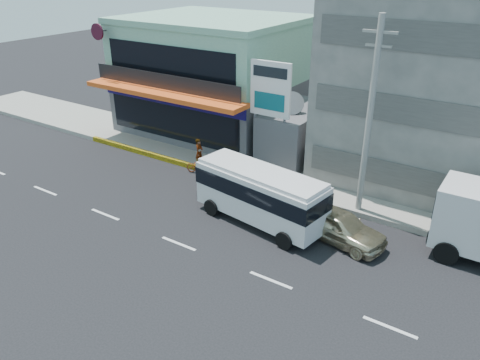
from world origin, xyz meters
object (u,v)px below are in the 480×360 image
at_px(billboard, 270,96).
at_px(minibus, 260,192).
at_px(shop_building, 214,79).
at_px(motorcycle_rider, 200,162).
at_px(satellite_dish, 291,112).
at_px(sedan, 339,226).
at_px(utility_pole_near, 369,120).

relative_size(billboard, minibus, 0.97).
distance_m(shop_building, motorcycle_rider, 8.81).
height_order(satellite_dish, minibus, satellite_dish).
distance_m(minibus, sedan, 4.12).
height_order(utility_pole_near, sedan, utility_pole_near).
height_order(minibus, motorcycle_rider, minibus).
height_order(shop_building, motorcycle_rider, shop_building).
height_order(billboard, minibus, billboard).
bearing_deg(billboard, minibus, -63.78).
bearing_deg(shop_building, sedan, -33.97).
bearing_deg(sedan, billboard, 65.05).
height_order(billboard, utility_pole_near, utility_pole_near).
relative_size(shop_building, utility_pole_near, 1.24).
bearing_deg(utility_pole_near, satellite_dish, 149.04).
height_order(utility_pole_near, motorcycle_rider, utility_pole_near).
xyz_separation_m(satellite_dish, motorcycle_rider, (-4.00, -4.20, -2.82)).
height_order(billboard, sedan, billboard).
bearing_deg(minibus, billboard, 116.22).
bearing_deg(motorcycle_rider, sedan, -13.19).
bearing_deg(utility_pole_near, motorcycle_rider, -176.57).
bearing_deg(shop_building, motorcycle_rider, -60.76).
xyz_separation_m(billboard, minibus, (2.67, -5.42, -3.20)).
bearing_deg(shop_building, utility_pole_near, -25.06).
height_order(shop_building, minibus, shop_building).
xyz_separation_m(utility_pole_near, sedan, (0.12, -2.97, -4.37)).
bearing_deg(utility_pole_near, shop_building, 154.94).
distance_m(shop_building, sedan, 17.33).
xyz_separation_m(satellite_dish, minibus, (2.17, -7.22, -1.85)).
bearing_deg(satellite_dish, shop_building, 159.79).
xyz_separation_m(billboard, sedan, (6.62, -4.77, -4.15)).
bearing_deg(utility_pole_near, minibus, -136.59).
xyz_separation_m(satellite_dish, sedan, (6.12, -6.57, -2.80)).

